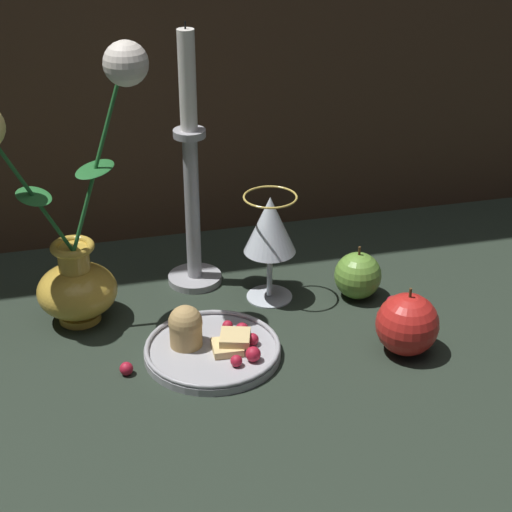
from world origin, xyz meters
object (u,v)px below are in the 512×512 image
(wine_glass, at_px, (270,229))
(apple_near_glass, at_px, (407,324))
(apple_beside_vase, at_px, (358,275))
(vase, at_px, (70,240))
(plate_with_pastries, at_px, (209,345))
(candlestick, at_px, (191,186))

(wine_glass, height_order, apple_near_glass, wine_glass)
(apple_beside_vase, height_order, apple_near_glass, apple_near_glass)
(vase, distance_m, plate_with_pastries, 0.23)
(candlestick, height_order, apple_beside_vase, candlestick)
(candlestick, xyz_separation_m, apple_near_glass, (0.23, -0.24, -0.11))
(wine_glass, xyz_separation_m, apple_near_glass, (0.13, -0.17, -0.07))
(vase, height_order, plate_with_pastries, vase)
(apple_beside_vase, bearing_deg, apple_near_glass, -84.99)
(plate_with_pastries, bearing_deg, apple_beside_vase, 21.58)
(vase, bearing_deg, apple_near_glass, -23.49)
(wine_glass, distance_m, apple_near_glass, 0.23)
(plate_with_pastries, height_order, apple_near_glass, apple_near_glass)
(wine_glass, height_order, apple_beside_vase, wine_glass)
(apple_beside_vase, xyz_separation_m, apple_near_glass, (0.01, -0.15, 0.01))
(wine_glass, distance_m, candlestick, 0.13)
(wine_glass, bearing_deg, plate_with_pastries, -133.00)
(candlestick, relative_size, apple_near_glass, 4.09)
(wine_glass, xyz_separation_m, apple_beside_vase, (0.12, -0.03, -0.08))
(apple_near_glass, bearing_deg, apple_beside_vase, 95.01)
(candlestick, distance_m, apple_beside_vase, 0.27)
(vase, height_order, wine_glass, vase)
(plate_with_pastries, bearing_deg, apple_near_glass, -12.25)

